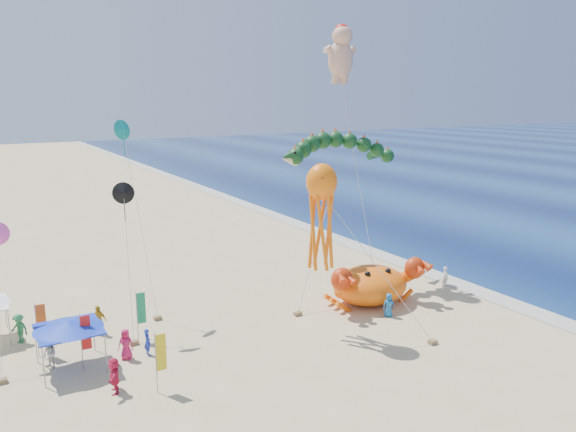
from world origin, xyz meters
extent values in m
plane|color=#D1B784|center=(0.00, 0.00, 0.00)|extent=(320.00, 320.00, 0.00)
plane|color=silver|center=(12.00, 0.00, 0.01)|extent=(320.00, 320.00, 0.00)
ellipsoid|color=#FF650D|center=(3.48, -0.09, 1.32)|extent=(5.93, 5.07, 2.64)
sphere|color=#B52D0B|center=(0.52, -1.20, 2.50)|extent=(1.57, 1.57, 1.57)
sphere|color=black|center=(2.65, -1.02, 2.50)|extent=(0.41, 0.41, 0.41)
sphere|color=#B52D0B|center=(6.44, -1.20, 2.50)|extent=(1.57, 1.57, 1.57)
sphere|color=black|center=(4.31, -1.02, 2.50)|extent=(0.41, 0.41, 0.41)
cone|color=#0F3716|center=(-0.99, 4.46, 10.33)|extent=(1.47, 1.09, 1.20)
cylinder|color=#B2B2B2|center=(0.90, 2.45, 4.94)|extent=(6.16, 4.07, 9.61)
cube|color=olive|center=(-2.16, 0.44, 0.12)|extent=(0.50, 0.35, 0.25)
ellipsoid|color=#DBA186|center=(5.40, 6.69, 17.07)|extent=(2.01, 1.66, 2.96)
sphere|color=#DBA186|center=(5.40, 6.51, 18.79)|extent=(1.55, 1.55, 1.55)
ellipsoid|color=red|center=(5.40, 6.60, 19.34)|extent=(1.00, 1.00, 0.70)
cylinder|color=#B2B2B2|center=(6.19, 5.14, 8.02)|extent=(1.65, 3.16, 15.74)
cube|color=olive|center=(6.99, 3.58, 0.12)|extent=(0.50, 0.35, 0.25)
ellipsoid|color=orange|center=(-2.30, -2.45, 9.42)|extent=(1.91, 1.72, 2.19)
cylinder|color=#B2B2B2|center=(0.08, -4.91, 4.47)|extent=(4.80, 4.97, 8.66)
cube|color=olive|center=(2.45, -7.37, 0.12)|extent=(0.50, 0.35, 0.25)
cylinder|color=gray|center=(-18.05, -1.26, 1.10)|extent=(0.06, 0.06, 2.20)
cylinder|color=gray|center=(-15.00, -1.26, 1.10)|extent=(0.06, 0.06, 2.20)
cylinder|color=gray|center=(-18.05, 1.78, 1.10)|extent=(0.06, 0.06, 2.20)
cylinder|color=gray|center=(-15.00, 1.78, 1.10)|extent=(0.06, 0.06, 2.20)
cube|color=#1532BB|center=(-16.52, 0.26, 2.24)|extent=(3.28, 3.28, 0.08)
cone|color=#1532BB|center=(-16.52, 0.26, 2.48)|extent=(3.61, 3.61, 0.45)
cylinder|color=gray|center=(-19.11, 5.06, 1.10)|extent=(0.06, 0.06, 2.20)
cylinder|color=gray|center=(-19.11, 7.95, 1.10)|extent=(0.06, 0.06, 2.20)
cylinder|color=gray|center=(-13.32, -4.61, 1.60)|extent=(0.05, 0.05, 3.20)
cube|color=gold|center=(-13.04, -4.61, 2.10)|extent=(0.50, 0.04, 1.90)
cylinder|color=gray|center=(-16.04, -0.32, 1.60)|extent=(0.05, 0.05, 3.20)
cube|color=red|center=(-15.76, -0.32, 2.10)|extent=(0.50, 0.04, 1.90)
cylinder|color=gray|center=(-17.87, 2.63, 1.60)|extent=(0.05, 0.05, 3.20)
cube|color=#D14F17|center=(-17.59, 2.63, 2.10)|extent=(0.50, 0.04, 1.90)
cylinder|color=gray|center=(-12.52, 1.67, 1.60)|extent=(0.05, 0.05, 3.20)
cube|color=#178B56|center=(-12.24, 1.67, 2.10)|extent=(0.50, 0.04, 1.90)
imported|color=gold|center=(-14.29, 4.05, 0.92)|extent=(1.11, 1.05, 1.85)
imported|color=silver|center=(-17.51, 0.81, 0.80)|extent=(0.92, 0.98, 1.60)
imported|color=#D12149|center=(-15.12, -3.50, 0.91)|extent=(0.93, 1.77, 1.82)
imported|color=#1E33B3|center=(-12.51, -0.27, 0.78)|extent=(0.42, 0.60, 1.57)
imported|color=#CB2055|center=(-13.69, -0.15, 0.88)|extent=(1.02, 0.94, 1.75)
imported|color=#1E6FB2|center=(2.98, -2.74, 0.79)|extent=(0.91, 0.76, 1.59)
imported|color=#277644|center=(-18.60, 5.13, 0.90)|extent=(1.27, 1.31, 1.79)
imported|color=silver|center=(10.42, -0.50, 0.84)|extent=(0.59, 0.71, 1.68)
cylinder|color=#B2B2B2|center=(-19.04, 2.14, 3.57)|extent=(0.55, 3.04, 6.85)
cube|color=olive|center=(-18.79, 0.64, 0.12)|extent=(0.50, 0.35, 0.25)
cone|color=#0C887F|center=(-11.35, 6.90, 12.27)|extent=(1.30, 0.51, 1.32)
cylinder|color=#B2B2B2|center=(-11.10, 5.40, 6.16)|extent=(0.55, 3.04, 12.03)
cube|color=olive|center=(-10.85, 3.90, 0.12)|extent=(0.50, 0.35, 0.25)
cone|color=black|center=(-12.40, 3.51, 8.75)|extent=(1.30, 0.51, 1.32)
cylinder|color=#B2B2B2|center=(-12.15, 2.01, 4.40)|extent=(0.55, 3.04, 8.51)
cube|color=olive|center=(-11.90, 0.51, 0.12)|extent=(0.50, 0.35, 0.25)
camera|label=1|loc=(-20.47, -29.70, 14.39)|focal=35.00mm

